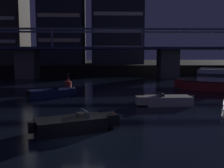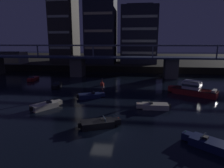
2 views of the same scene
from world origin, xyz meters
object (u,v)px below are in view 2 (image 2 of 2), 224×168
(speedboat_near_right, at_px, (209,144))
(channel_buoy, at_px, (102,83))
(cabin_cruiser_near_left, at_px, (193,90))
(speedboat_near_center, at_px, (154,106))
(speedboat_far_right, at_px, (57,85))
(speedboat_mid_right, at_px, (33,79))
(tower_west_low, at_px, (64,25))
(tower_central, at_px, (139,35))
(speedboat_far_center, at_px, (91,96))
(speedboat_mid_center, at_px, (99,124))
(tower_west_tall, at_px, (101,23))
(river_bridge, at_px, (123,63))
(speedboat_mid_left, at_px, (46,106))
(waterfront_pavilion, at_px, (9,58))

(speedboat_near_right, height_order, channel_buoy, channel_buoy)
(cabin_cruiser_near_left, height_order, speedboat_near_center, cabin_cruiser_near_left)
(cabin_cruiser_near_left, height_order, speedboat_far_right, cabin_cruiser_near_left)
(cabin_cruiser_near_left, height_order, speedboat_mid_right, cabin_cruiser_near_left)
(tower_west_low, bearing_deg, speedboat_far_right, -73.07)
(tower_central, distance_m, speedboat_far_center, 46.56)
(tower_central, distance_m, speedboat_far_right, 42.59)
(tower_west_low, xyz_separation_m, speedboat_mid_center, (25.37, -58.45, -16.54))
(tower_west_low, bearing_deg, tower_west_tall, -12.52)
(speedboat_near_center, height_order, speedboat_near_right, same)
(speedboat_near_center, height_order, speedboat_mid_right, same)
(speedboat_near_center, bearing_deg, river_bridge, 103.38)
(speedboat_near_right, distance_m, speedboat_mid_right, 46.08)
(channel_buoy, bearing_deg, speedboat_mid_left, -108.80)
(speedboat_near_center, height_order, speedboat_mid_center, same)
(tower_west_low, xyz_separation_m, speedboat_near_center, (32.48, -50.95, -16.54))
(speedboat_mid_center, distance_m, speedboat_far_right, 24.23)
(speedboat_near_center, xyz_separation_m, channel_buoy, (-10.72, 15.38, 0.06))
(river_bridge, bearing_deg, speedboat_near_right, -74.19)
(tower_west_low, xyz_separation_m, waterfront_pavilion, (-18.39, -11.14, -12.52))
(speedboat_near_center, bearing_deg, speedboat_far_right, 148.96)
(speedboat_near_right, bearing_deg, speedboat_mid_right, 138.91)
(cabin_cruiser_near_left, height_order, channel_buoy, cabin_cruiser_near_left)
(tower_central, bearing_deg, speedboat_near_right, -83.95)
(tower_west_tall, height_order, speedboat_mid_center, tower_west_tall)
(speedboat_mid_center, distance_m, speedboat_far_center, 12.81)
(speedboat_far_right, bearing_deg, speedboat_near_right, -42.98)
(tower_west_tall, distance_m, speedboat_near_center, 52.89)
(speedboat_far_center, bearing_deg, speedboat_far_right, 141.32)
(waterfront_pavilion, height_order, speedboat_mid_right, waterfront_pavilion)
(cabin_cruiser_near_left, relative_size, speedboat_far_right, 1.71)
(speedboat_far_right, bearing_deg, cabin_cruiser_near_left, -6.50)
(speedboat_mid_left, xyz_separation_m, channel_buoy, (5.85, 17.18, 0.06))
(waterfront_pavilion, bearing_deg, tower_west_low, 31.22)
(tower_west_tall, xyz_separation_m, speedboat_near_center, (16.43, -47.39, -16.80))
(speedboat_near_center, distance_m, speedboat_far_right, 24.25)
(waterfront_pavilion, height_order, speedboat_mid_center, waterfront_pavilion)
(tower_central, distance_m, cabin_cruiser_near_left, 42.42)
(speedboat_near_right, bearing_deg, tower_west_low, 120.77)
(cabin_cruiser_near_left, bearing_deg, speedboat_near_right, -101.03)
(speedboat_mid_center, bearing_deg, tower_central, 84.76)
(cabin_cruiser_near_left, xyz_separation_m, speedboat_far_right, (-29.04, 3.31, -0.64))
(cabin_cruiser_near_left, distance_m, speedboat_far_center, 19.81)
(speedboat_mid_center, relative_size, channel_buoy, 2.87)
(tower_west_tall, bearing_deg, speedboat_far_center, -82.77)
(tower_west_low, relative_size, speedboat_mid_right, 5.70)
(speedboat_mid_right, bearing_deg, speedboat_near_center, -32.54)
(tower_west_tall, bearing_deg, river_bridge, -63.31)
(speedboat_near_center, xyz_separation_m, speedboat_far_right, (-20.77, 12.50, 0.00))
(speedboat_mid_right, bearing_deg, tower_west_tall, 63.52)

